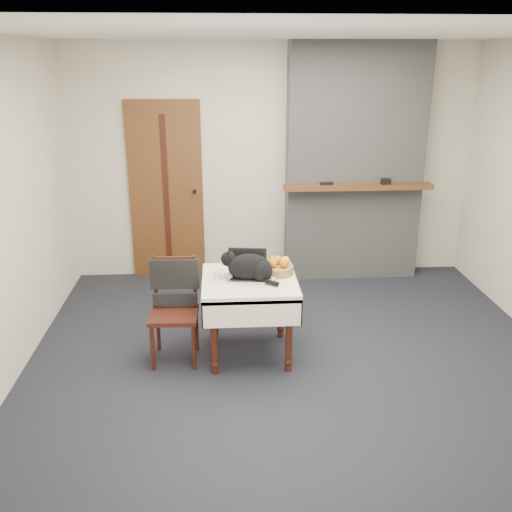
{
  "coord_description": "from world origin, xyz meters",
  "views": [
    {
      "loc": [
        -0.6,
        -4.36,
        2.45
      ],
      "look_at": [
        -0.32,
        -0.04,
        0.92
      ],
      "focal_mm": 40.0,
      "sensor_mm": 36.0,
      "label": 1
    }
  ],
  "objects_px": {
    "side_table": "(249,291)",
    "fruit_basket": "(278,267)",
    "cream_jar": "(217,275)",
    "cat": "(250,267)",
    "laptop": "(247,270)",
    "chair": "(175,295)",
    "pill_bottle": "(273,282)",
    "door": "(166,191)"
  },
  "relations": [
    {
      "from": "door",
      "to": "laptop",
      "type": "xyz_separation_m",
      "value": [
        0.81,
        -1.92,
        -0.24
      ]
    },
    {
      "from": "fruit_basket",
      "to": "chair",
      "type": "relative_size",
      "value": 0.29
    },
    {
      "from": "side_table",
      "to": "chair",
      "type": "distance_m",
      "value": 0.63
    },
    {
      "from": "laptop",
      "to": "chair",
      "type": "distance_m",
      "value": 0.64
    },
    {
      "from": "side_table",
      "to": "laptop",
      "type": "distance_m",
      "value": 0.18
    },
    {
      "from": "pill_bottle",
      "to": "chair",
      "type": "xyz_separation_m",
      "value": [
        -0.81,
        0.19,
        -0.17
      ]
    },
    {
      "from": "laptop",
      "to": "side_table",
      "type": "bearing_deg",
      "value": -60.9
    },
    {
      "from": "fruit_basket",
      "to": "door",
      "type": "bearing_deg",
      "value": 120.16
    },
    {
      "from": "cat",
      "to": "cream_jar",
      "type": "bearing_deg",
      "value": -166.85
    },
    {
      "from": "side_table",
      "to": "laptop",
      "type": "bearing_deg",
      "value": 112.38
    },
    {
      "from": "side_table",
      "to": "chair",
      "type": "bearing_deg",
      "value": 177.11
    },
    {
      "from": "fruit_basket",
      "to": "chair",
      "type": "bearing_deg",
      "value": -175.39
    },
    {
      "from": "cream_jar",
      "to": "cat",
      "type": "bearing_deg",
      "value": -4.97
    },
    {
      "from": "fruit_basket",
      "to": "chair",
      "type": "height_order",
      "value": "chair"
    },
    {
      "from": "laptop",
      "to": "cat",
      "type": "distance_m",
      "value": 0.08
    },
    {
      "from": "door",
      "to": "chair",
      "type": "relative_size",
      "value": 2.28
    },
    {
      "from": "cat",
      "to": "cream_jar",
      "type": "distance_m",
      "value": 0.28
    },
    {
      "from": "cat",
      "to": "fruit_basket",
      "type": "bearing_deg",
      "value": 44.15
    },
    {
      "from": "pill_bottle",
      "to": "cat",
      "type": "bearing_deg",
      "value": 141.35
    },
    {
      "from": "door",
      "to": "chair",
      "type": "bearing_deg",
      "value": -83.91
    },
    {
      "from": "cat",
      "to": "fruit_basket",
      "type": "height_order",
      "value": "cat"
    },
    {
      "from": "door",
      "to": "cat",
      "type": "height_order",
      "value": "door"
    },
    {
      "from": "chair",
      "to": "laptop",
      "type": "bearing_deg",
      "value": 3.33
    },
    {
      "from": "cream_jar",
      "to": "pill_bottle",
      "type": "xyz_separation_m",
      "value": [
        0.45,
        -0.17,
        0.0
      ]
    },
    {
      "from": "cat",
      "to": "chair",
      "type": "height_order",
      "value": "cat"
    },
    {
      "from": "side_table",
      "to": "pill_bottle",
      "type": "relative_size",
      "value": 11.45
    },
    {
      "from": "chair",
      "to": "cat",
      "type": "bearing_deg",
      "value": -2.27
    },
    {
      "from": "laptop",
      "to": "cream_jar",
      "type": "height_order",
      "value": "laptop"
    },
    {
      "from": "cat",
      "to": "pill_bottle",
      "type": "bearing_deg",
      "value": -20.53
    },
    {
      "from": "pill_bottle",
      "to": "side_table",
      "type": "bearing_deg",
      "value": 138.66
    },
    {
      "from": "door",
      "to": "cat",
      "type": "relative_size",
      "value": 4.17
    },
    {
      "from": "fruit_basket",
      "to": "side_table",
      "type": "bearing_deg",
      "value": -157.79
    },
    {
      "from": "laptop",
      "to": "pill_bottle",
      "type": "xyz_separation_m",
      "value": [
        0.2,
        -0.2,
        -0.02
      ]
    },
    {
      "from": "laptop",
      "to": "door",
      "type": "bearing_deg",
      "value": 119.68
    },
    {
      "from": "laptop",
      "to": "pill_bottle",
      "type": "bearing_deg",
      "value": -38.77
    },
    {
      "from": "side_table",
      "to": "pill_bottle",
      "type": "distance_m",
      "value": 0.28
    },
    {
      "from": "side_table",
      "to": "fruit_basket",
      "type": "height_order",
      "value": "fruit_basket"
    },
    {
      "from": "side_table",
      "to": "cream_jar",
      "type": "distance_m",
      "value": 0.3
    },
    {
      "from": "cream_jar",
      "to": "door",
      "type": "bearing_deg",
      "value": 106.1
    },
    {
      "from": "side_table",
      "to": "chair",
      "type": "xyz_separation_m",
      "value": [
        -0.63,
        0.03,
        -0.03
      ]
    },
    {
      "from": "pill_bottle",
      "to": "cream_jar",
      "type": "bearing_deg",
      "value": 159.68
    },
    {
      "from": "fruit_basket",
      "to": "pill_bottle",
      "type": "bearing_deg",
      "value": -104.49
    }
  ]
}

